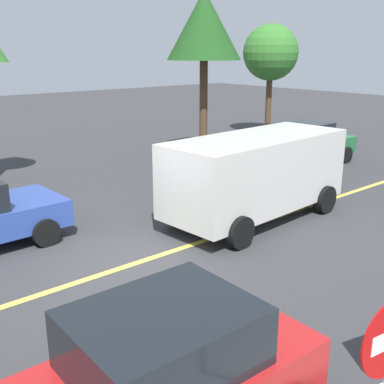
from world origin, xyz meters
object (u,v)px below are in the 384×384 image
at_px(white_van, 256,172).
at_px(tree_left_verge, 271,53).
at_px(tree_centre_verge, 204,27).
at_px(car_red_mid_road, 153,383).
at_px(car_green_crossing, 303,144).

height_order(white_van, tree_left_verge, tree_left_verge).
height_order(white_van, tree_centre_verge, tree_centre_verge).
height_order(tree_left_verge, tree_centre_verge, tree_centre_verge).
xyz_separation_m(car_red_mid_road, tree_centre_verge, (10.61, 11.27, 4.32)).
distance_m(car_red_mid_road, tree_left_verge, 21.13).
bearing_deg(car_green_crossing, tree_left_verge, 52.67).
bearing_deg(tree_left_verge, white_van, -140.04).
xyz_separation_m(car_green_crossing, tree_centre_verge, (-1.74, 3.79, 4.33)).
distance_m(car_green_crossing, car_red_mid_road, 14.44).
bearing_deg(tree_centre_verge, car_red_mid_road, -133.29).
bearing_deg(tree_centre_verge, car_green_crossing, -65.38).
height_order(white_van, car_green_crossing, white_van).
bearing_deg(white_van, car_green_crossing, 27.10).
distance_m(white_van, tree_centre_verge, 8.91).
distance_m(car_green_crossing, tree_left_verge, 7.52).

